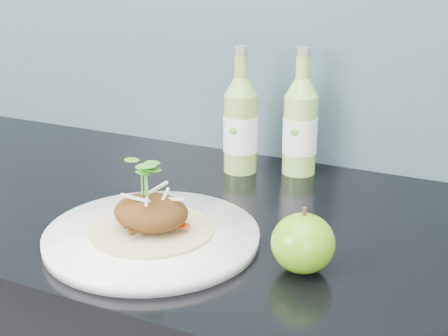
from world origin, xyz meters
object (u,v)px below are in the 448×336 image
(dinner_plate, at_px, (152,236))
(cider_bottle_right, at_px, (300,127))
(cider_bottle_left, at_px, (241,125))
(green_apple, at_px, (303,243))

(dinner_plate, relative_size, cider_bottle_right, 1.50)
(cider_bottle_left, bearing_deg, cider_bottle_right, 31.01)
(green_apple, distance_m, cider_bottle_right, 0.36)
(green_apple, relative_size, cider_bottle_right, 0.47)
(dinner_plate, xyz_separation_m, cider_bottle_right, (0.09, 0.35, 0.08))
(dinner_plate, height_order, cider_bottle_right, cider_bottle_right)
(green_apple, bearing_deg, cider_bottle_left, 126.36)
(cider_bottle_left, height_order, cider_bottle_right, same)
(cider_bottle_left, relative_size, cider_bottle_right, 1.00)
(cider_bottle_right, bearing_deg, cider_bottle_left, -153.98)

